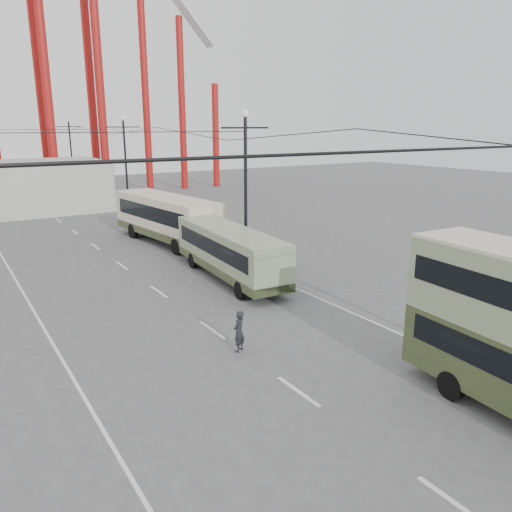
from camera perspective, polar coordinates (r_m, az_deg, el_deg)
ground at (r=15.16m, az=17.89°, el=-19.85°), size 160.00×160.00×0.00m
road_markings at (r=30.00m, az=-13.46°, el=-2.03°), size 12.52×120.00×0.01m
lamp_post_mid at (r=30.24m, az=-1.19°, el=7.56°), size 3.20×0.44×9.32m
lamp_post_far at (r=50.24m, az=-14.64°, el=9.94°), size 3.20×0.44×9.32m
lamp_post_distant at (r=71.43m, az=-20.34°, el=10.78°), size 3.20×0.44×9.32m
single_decker_green at (r=28.01m, az=-3.05°, el=0.60°), size 3.10×10.29×2.87m
single_decker_cream at (r=37.21m, az=-10.21°, el=4.42°), size 3.98×11.33×3.45m
pedestrian at (r=19.25m, az=-1.97°, el=-8.59°), size 0.71×0.64×1.63m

